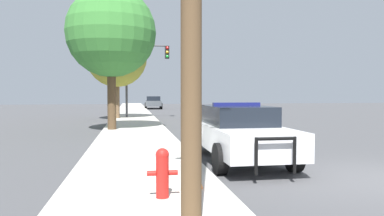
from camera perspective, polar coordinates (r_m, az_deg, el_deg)
sidewalk_left at (r=7.27m, az=-7.57°, el=-11.80°), size 3.00×110.00×0.13m
police_car at (r=10.15m, az=7.06°, el=-3.60°), size 2.03×5.00×1.57m
fire_hydrant at (r=6.17m, az=-4.54°, el=-9.59°), size 0.50×0.22×0.81m
traffic_light at (r=26.53m, az=-7.40°, el=6.42°), size 3.07×0.35×5.17m
car_background_distant at (r=43.46m, az=-5.90°, el=0.90°), size 2.13×4.39×1.44m
tree_sidewalk_near at (r=18.06m, az=-12.22°, el=11.14°), size 4.16×4.16×6.59m
tree_sidewalk_mid at (r=25.95m, az=-11.42°, el=7.64°), size 4.10×4.10×6.20m
traffic_cone at (r=6.77m, az=0.04°, el=-9.30°), size 0.38×0.38×0.68m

